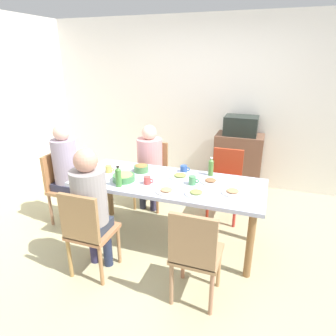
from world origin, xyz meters
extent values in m
plane|color=tan|center=(0.00, 0.00, 0.00)|extent=(6.49, 6.49, 0.00)
cube|color=white|center=(0.00, 1.97, 1.30)|extent=(5.65, 0.12, 2.60)
cube|color=silver|center=(0.00, 0.00, 0.73)|extent=(2.04, 0.82, 0.04)
cylinder|color=olive|center=(-0.92, -0.31, 0.35)|extent=(0.07, 0.07, 0.71)
cylinder|color=olive|center=(0.92, -0.31, 0.35)|extent=(0.07, 0.07, 0.71)
cylinder|color=olive|center=(-0.92, 0.31, 0.35)|extent=(0.07, 0.07, 0.71)
cylinder|color=olive|center=(0.92, 0.31, 0.35)|extent=(0.07, 0.07, 0.71)
cube|color=tan|center=(-0.51, 0.71, 0.44)|extent=(0.40, 0.40, 0.04)
cylinder|color=#AE7949|center=(-0.34, 0.88, 0.21)|extent=(0.04, 0.04, 0.43)
cylinder|color=tan|center=(-0.68, 0.88, 0.21)|extent=(0.04, 0.04, 0.43)
cylinder|color=#B2774A|center=(-0.34, 0.54, 0.21)|extent=(0.04, 0.04, 0.43)
cylinder|color=#B18349|center=(-0.68, 0.54, 0.21)|extent=(0.04, 0.04, 0.43)
cube|color=#A3764C|center=(-0.51, 0.89, 0.68)|extent=(0.38, 0.04, 0.45)
cylinder|color=#363350|center=(-0.43, 0.61, 0.23)|extent=(0.09, 0.09, 0.45)
cylinder|color=#343749|center=(-0.59, 0.61, 0.23)|extent=(0.09, 0.09, 0.45)
cube|color=navy|center=(-0.51, 0.71, 0.50)|extent=(0.30, 0.30, 0.10)
cylinder|color=pink|center=(-0.51, 0.71, 0.77)|extent=(0.34, 0.34, 0.44)
sphere|color=beige|center=(-0.51, 0.71, 1.07)|extent=(0.19, 0.19, 0.19)
cube|color=#AC784E|center=(-1.32, 0.00, 0.44)|extent=(0.40, 0.40, 0.04)
cylinder|color=tan|center=(-1.49, 0.17, 0.21)|extent=(0.04, 0.04, 0.43)
cylinder|color=#A37557|center=(-1.49, -0.17, 0.21)|extent=(0.04, 0.04, 0.43)
cylinder|color=#B1784C|center=(-1.15, 0.17, 0.21)|extent=(0.04, 0.04, 0.43)
cylinder|color=#AF824F|center=(-1.15, -0.17, 0.21)|extent=(0.04, 0.04, 0.43)
cube|color=#B47848|center=(-1.50, 0.00, 0.68)|extent=(0.04, 0.38, 0.45)
cylinder|color=#302E50|center=(-1.22, 0.08, 0.23)|extent=(0.09, 0.09, 0.45)
cylinder|color=#2C334B|center=(-1.22, -0.08, 0.23)|extent=(0.09, 0.09, 0.45)
cube|color=#2F3048|center=(-1.32, 0.00, 0.50)|extent=(0.30, 0.30, 0.10)
cylinder|color=#9F90A7|center=(-1.32, 0.00, 0.82)|extent=(0.29, 0.29, 0.53)
sphere|color=beige|center=(-1.32, 0.00, 1.17)|extent=(0.19, 0.19, 0.19)
cube|color=#AC8057|center=(0.51, -0.71, 0.44)|extent=(0.40, 0.40, 0.04)
cylinder|color=#A47959|center=(0.34, -0.88, 0.21)|extent=(0.04, 0.04, 0.43)
cylinder|color=#AC775B|center=(0.68, -0.88, 0.21)|extent=(0.04, 0.04, 0.43)
cylinder|color=#B57556|center=(0.34, -0.54, 0.21)|extent=(0.04, 0.04, 0.43)
cylinder|color=tan|center=(0.68, -0.54, 0.21)|extent=(0.04, 0.04, 0.43)
cube|color=#A87E57|center=(0.51, -0.89, 0.68)|extent=(0.38, 0.04, 0.45)
cube|color=#B7774F|center=(-0.51, -0.71, 0.44)|extent=(0.40, 0.40, 0.04)
cylinder|color=#AD8349|center=(-0.68, -0.88, 0.21)|extent=(0.04, 0.04, 0.43)
cylinder|color=#A9764A|center=(-0.34, -0.88, 0.21)|extent=(0.04, 0.04, 0.43)
cylinder|color=#B77B49|center=(-0.68, -0.54, 0.21)|extent=(0.04, 0.04, 0.43)
cylinder|color=#A87A50|center=(-0.34, -0.54, 0.21)|extent=(0.04, 0.04, 0.43)
cube|color=#A47B4E|center=(-0.51, -0.89, 0.68)|extent=(0.38, 0.04, 0.45)
cylinder|color=#2F2C52|center=(-0.59, -0.61, 0.23)|extent=(0.09, 0.09, 0.45)
cylinder|color=#232C49|center=(-0.43, -0.61, 0.23)|extent=(0.09, 0.09, 0.45)
cube|color=#313848|center=(-0.51, -0.71, 0.50)|extent=(0.30, 0.30, 0.10)
cylinder|color=#9A9495|center=(-0.51, -0.71, 0.81)|extent=(0.32, 0.32, 0.51)
sphere|color=tan|center=(-0.51, -0.71, 1.16)|extent=(0.21, 0.21, 0.21)
cube|color=#B3301F|center=(0.51, 0.71, 0.44)|extent=(0.40, 0.40, 0.04)
cylinder|color=red|center=(0.68, 0.88, 0.21)|extent=(0.04, 0.04, 0.43)
cylinder|color=red|center=(0.34, 0.88, 0.21)|extent=(0.04, 0.04, 0.43)
cylinder|color=red|center=(0.68, 0.54, 0.21)|extent=(0.04, 0.04, 0.43)
cylinder|color=#AF2F1B|center=(0.34, 0.54, 0.21)|extent=(0.04, 0.04, 0.43)
cube|color=#AF371C|center=(0.51, 0.89, 0.68)|extent=(0.38, 0.04, 0.45)
cylinder|color=silver|center=(0.09, 0.14, 0.75)|extent=(0.25, 0.25, 0.01)
ellipsoid|color=olive|center=(0.09, 0.14, 0.77)|extent=(0.14, 0.14, 0.02)
cylinder|color=silver|center=(0.08, -0.26, 0.75)|extent=(0.21, 0.21, 0.01)
ellipsoid|color=tan|center=(0.08, -0.26, 0.77)|extent=(0.12, 0.12, 0.02)
cylinder|color=white|center=(0.44, 0.12, 0.75)|extent=(0.21, 0.21, 0.01)
ellipsoid|color=#9B5F3E|center=(0.44, 0.12, 0.77)|extent=(0.12, 0.12, 0.02)
cylinder|color=white|center=(0.37, -0.22, 0.75)|extent=(0.22, 0.22, 0.01)
ellipsoid|color=#85984D|center=(0.37, -0.22, 0.77)|extent=(0.12, 0.12, 0.02)
cylinder|color=white|center=(0.70, -0.07, 0.75)|extent=(0.22, 0.22, 0.01)
ellipsoid|color=tan|center=(0.70, -0.07, 0.77)|extent=(0.12, 0.12, 0.02)
cylinder|color=#487943|center=(-0.39, 0.16, 0.78)|extent=(0.17, 0.17, 0.07)
ellipsoid|color=#B86E3B|center=(-0.39, 0.16, 0.82)|extent=(0.14, 0.14, 0.04)
cylinder|color=#448549|center=(-0.45, -0.15, 0.78)|extent=(0.24, 0.24, 0.07)
ellipsoid|color=tan|center=(-0.45, -0.15, 0.81)|extent=(0.19, 0.19, 0.04)
cylinder|color=#DCC355|center=(-0.73, 0.01, 0.79)|extent=(0.07, 0.07, 0.08)
torus|color=#E0CB49|center=(-0.68, 0.01, 0.79)|extent=(0.05, 0.01, 0.05)
cylinder|color=#3052A2|center=(0.08, 0.31, 0.79)|extent=(0.08, 0.08, 0.08)
torus|color=#3063A4|center=(0.13, 0.31, 0.79)|extent=(0.05, 0.01, 0.05)
cylinder|color=#4F9459|center=(0.27, 0.00, 0.79)|extent=(0.07, 0.07, 0.09)
torus|color=#43915A|center=(0.32, 0.00, 0.79)|extent=(0.05, 0.01, 0.05)
cylinder|color=#C54B45|center=(-0.18, -0.14, 0.79)|extent=(0.07, 0.07, 0.08)
torus|color=#D34445|center=(-0.13, -0.14, 0.79)|extent=(0.05, 0.01, 0.05)
cylinder|color=#47883B|center=(-0.44, -0.29, 0.84)|extent=(0.06, 0.06, 0.18)
cone|color=#458334|center=(-0.44, -0.29, 0.94)|extent=(0.06, 0.06, 0.03)
cylinder|color=black|center=(-0.44, -0.29, 0.96)|extent=(0.03, 0.03, 0.01)
cylinder|color=#4C7933|center=(0.40, 0.32, 0.83)|extent=(0.06, 0.06, 0.17)
cone|color=#508941|center=(0.40, 0.32, 0.93)|extent=(0.05, 0.05, 0.03)
cylinder|color=white|center=(0.40, 0.32, 0.95)|extent=(0.03, 0.03, 0.01)
cube|color=brown|center=(0.56, 1.67, 0.45)|extent=(0.70, 0.44, 0.90)
cube|color=#202823|center=(0.56, 1.67, 1.04)|extent=(0.48, 0.36, 0.28)
camera|label=1|loc=(0.96, -2.74, 2.01)|focal=31.49mm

